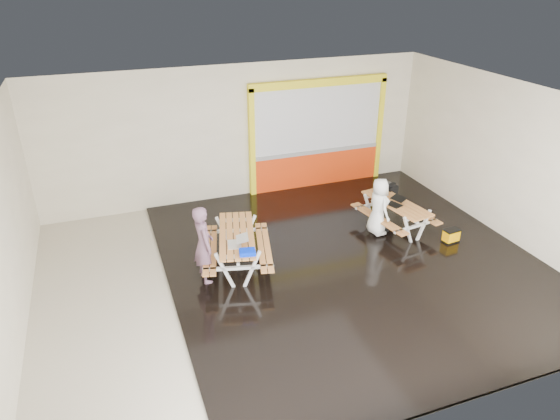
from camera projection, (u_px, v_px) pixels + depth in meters
name	position (u px, v px, depth m)	size (l,w,h in m)	color
room	(296.00, 194.00, 9.52)	(10.02, 8.02, 3.52)	beige
deck	(350.00, 260.00, 10.66)	(7.50, 7.98, 0.05)	black
kiosk	(318.00, 137.00, 13.64)	(3.88, 0.16, 3.00)	red
picnic_table_left	(237.00, 242.00, 10.18)	(1.78, 2.24, 0.79)	#BB773A
picnic_table_right	(396.00, 209.00, 11.65)	(1.50, 1.98, 0.72)	#BB773A
person_left	(204.00, 245.00, 9.64)	(0.58, 0.38, 1.59)	#6D4C61
person_right	(379.00, 207.00, 11.31)	(0.65, 0.42, 1.33)	white
laptop_left	(237.00, 242.00, 9.69)	(0.46, 0.44, 0.17)	silver
laptop_right	(396.00, 202.00, 11.46)	(0.46, 0.44, 0.16)	black
blue_pouch	(247.00, 252.00, 9.38)	(0.30, 0.21, 0.09)	#0023DE
toolbox	(384.00, 187.00, 12.19)	(0.42, 0.34, 0.22)	black
backpack	(391.00, 192.00, 12.26)	(0.30, 0.23, 0.46)	black
dark_case	(382.00, 229.00, 11.71)	(0.33, 0.25, 0.12)	black
fluke_bag	(451.00, 236.00, 11.25)	(0.38, 0.27, 0.31)	black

